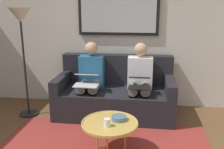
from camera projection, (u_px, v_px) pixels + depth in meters
name	position (u px, v px, depth m)	size (l,w,h in m)	color
wall_rear	(119.00, 29.00, 4.28)	(6.00, 0.12, 2.60)	beige
couch	(115.00, 94.00, 4.07)	(1.82, 0.90, 0.90)	black
framed_mirror	(118.00, 14.00, 4.12)	(1.32, 0.05, 0.69)	black
coffee_table	(110.00, 123.00, 2.88)	(0.65, 0.65, 0.41)	tan
cup	(107.00, 123.00, 2.77)	(0.07, 0.07, 0.09)	silver
bowl	(119.00, 118.00, 2.93)	(0.17, 0.17, 0.05)	slate
person_left	(140.00, 78.00, 3.88)	(0.38, 0.58, 1.14)	silver
laptop_black	(139.00, 82.00, 3.65)	(0.31, 0.34, 0.15)	black
person_right	(91.00, 77.00, 3.98)	(0.38, 0.58, 1.14)	#235B84
laptop_silver	(87.00, 79.00, 3.75)	(0.35, 0.38, 0.16)	silver
standing_lamp	(21.00, 28.00, 3.71)	(0.32, 0.32, 1.66)	black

